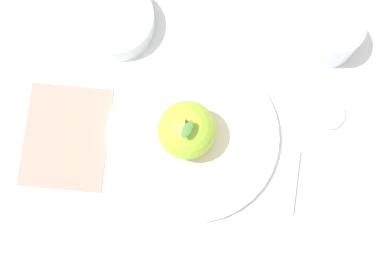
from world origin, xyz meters
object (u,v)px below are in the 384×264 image
at_px(spoon, 332,125).
at_px(apple, 187,130).
at_px(cup, 333,34).
at_px(dinner_plate, 192,134).
at_px(side_bowl, 115,20).
at_px(linen_napkin, 66,137).
at_px(knife, 294,153).

bearing_deg(spoon, apple, -92.64).
xyz_separation_m(cup, spoon, (0.12, -0.02, -0.03)).
bearing_deg(apple, dinner_plate, 115.18).
relative_size(cup, spoon, 0.47).
bearing_deg(cup, side_bowl, -103.08).
relative_size(spoon, linen_napkin, 1.07).
bearing_deg(linen_napkin, side_bowl, 150.26).
xyz_separation_m(apple, spoon, (0.01, 0.21, -0.05)).
relative_size(dinner_plate, spoon, 1.51).
bearing_deg(dinner_plate, apple, -64.82).
distance_m(side_bowl, knife, 0.32).
height_order(side_bowl, spoon, side_bowl).
bearing_deg(apple, spoon, 87.36).
bearing_deg(knife, linen_napkin, -101.97).
relative_size(dinner_plate, cup, 3.21).
xyz_separation_m(side_bowl, spoon, (0.19, 0.29, -0.02)).
bearing_deg(dinner_plate, cup, 116.69).
relative_size(cup, linen_napkin, 0.50).
bearing_deg(dinner_plate, knife, 71.73).
distance_m(apple, spoon, 0.21).
distance_m(side_bowl, linen_napkin, 0.18).
bearing_deg(dinner_plate, linen_napkin, -96.82).
bearing_deg(spoon, side_bowl, -123.79).
bearing_deg(cup, apple, -63.36).
distance_m(dinner_plate, linen_napkin, 0.18).
relative_size(side_bowl, linen_napkin, 0.75).
bearing_deg(knife, spoon, 118.84).
bearing_deg(dinner_plate, spoon, 86.24).
xyz_separation_m(knife, spoon, (-0.03, 0.06, 0.00)).
height_order(apple, side_bowl, apple).
height_order(apple, linen_napkin, apple).
bearing_deg(linen_napkin, apple, 81.70).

